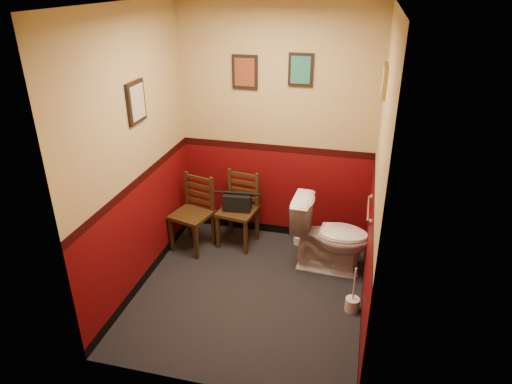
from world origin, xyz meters
TOP-DOWN VIEW (x-y plane):
  - floor at (0.00, 0.00)m, footprint 2.20×2.40m
  - ceiling at (0.00, 0.00)m, footprint 2.20×2.40m
  - wall_back at (0.00, 1.20)m, footprint 2.20×0.00m
  - wall_front at (0.00, -1.20)m, footprint 2.20×0.00m
  - wall_left at (-1.10, 0.00)m, footprint 0.00×2.40m
  - wall_right at (1.10, 0.00)m, footprint 0.00×2.40m
  - grab_bar at (1.07, 0.25)m, footprint 0.05×0.56m
  - framed_print_back_a at (-0.35, 1.18)m, footprint 0.28×0.04m
  - framed_print_back_b at (0.25, 1.18)m, footprint 0.26×0.04m
  - framed_print_left at (-1.08, 0.10)m, footprint 0.04×0.30m
  - framed_print_right at (1.08, 0.60)m, footprint 0.04×0.34m
  - toilet at (0.72, 0.60)m, footprint 0.85×0.50m
  - toilet_brush at (1.01, -0.04)m, footprint 0.13×0.13m
  - chair_left at (-0.84, 0.68)m, footprint 0.49×0.49m
  - chair_right at (-0.36, 0.89)m, footprint 0.46×0.46m
  - handbag at (-0.37, 0.85)m, footprint 0.33×0.18m
  - tp_stack at (0.39, 1.01)m, footprint 0.23×0.14m

SIDE VIEW (x-z plane):
  - floor at x=0.00m, z-range 0.00..0.00m
  - toilet_brush at x=1.01m, z-range -0.16..0.32m
  - tp_stack at x=0.39m, z-range -0.03..0.28m
  - toilet at x=0.72m, z-range 0.00..0.81m
  - chair_left at x=-0.84m, z-range 0.00..0.86m
  - chair_right at x=-0.36m, z-range 0.00..0.86m
  - handbag at x=-0.37m, z-range 0.44..0.66m
  - grab_bar at x=1.07m, z-range 0.92..0.98m
  - wall_back at x=0.00m, z-range 0.00..2.70m
  - wall_front at x=0.00m, z-range 0.00..2.70m
  - wall_left at x=-1.10m, z-range 0.00..2.70m
  - wall_right at x=1.10m, z-range 0.00..2.70m
  - framed_print_left at x=-1.08m, z-range 1.66..2.04m
  - framed_print_back_a at x=-0.35m, z-range 1.77..2.13m
  - framed_print_back_b at x=0.25m, z-range 1.83..2.17m
  - framed_print_right at x=1.08m, z-range 1.91..2.19m
  - ceiling at x=0.00m, z-range 2.70..2.70m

